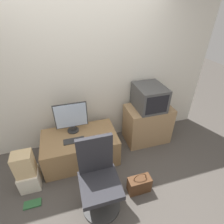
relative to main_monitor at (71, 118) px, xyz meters
name	(u,v)px	position (x,y,z in m)	size (l,w,h in m)	color
ground_plane	(109,198)	(0.32, -1.00, -0.74)	(12.00, 12.00, 0.00)	#4C4742
wall_back	(85,73)	(0.32, 0.33, 0.56)	(4.40, 0.05, 2.60)	silver
desk	(81,147)	(0.07, -0.17, -0.50)	(1.17, 0.68, 0.48)	#937047
side_stand	(147,124)	(1.33, -0.02, -0.39)	(0.79, 0.49, 0.70)	#A37F56
main_monitor	(71,118)	(0.00, 0.00, 0.00)	(0.50, 0.18, 0.51)	#2D2D2D
keyboard	(74,141)	(-0.01, -0.25, -0.25)	(0.31, 0.12, 0.01)	#2D2D2D
mouse	(89,138)	(0.21, -0.28, -0.24)	(0.06, 0.03, 0.03)	black
crt_tv	(149,97)	(1.31, 0.00, 0.16)	(0.46, 0.55, 0.40)	#474747
office_chair	(99,180)	(0.20, -1.00, -0.29)	(0.49, 0.49, 1.01)	#333333
cardboard_box_lower	(30,179)	(-0.70, -0.49, -0.60)	(0.27, 0.26, 0.28)	beige
cardboard_box_upper	(24,164)	(-0.70, -0.49, -0.28)	(0.25, 0.20, 0.35)	#D1B27F
handbag	(139,184)	(0.76, -1.00, -0.61)	(0.31, 0.15, 0.36)	#4C2D19
book	(33,204)	(-0.67, -0.79, -0.73)	(0.22, 0.11, 0.02)	#2D6638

